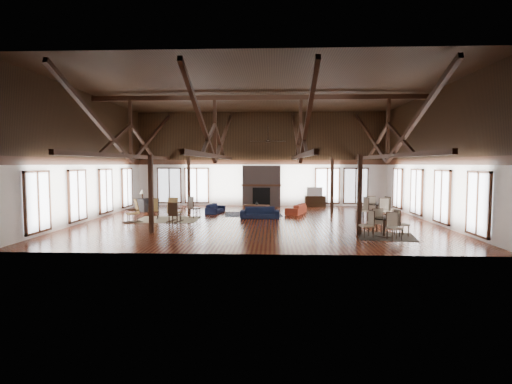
{
  "coord_description": "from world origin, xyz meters",
  "views": [
    {
      "loc": [
        0.7,
        -18.7,
        2.68
      ],
      "look_at": [
        -0.12,
        1.0,
        1.3
      ],
      "focal_mm": 28.0,
      "sensor_mm": 36.0,
      "label": 1
    }
  ],
  "objects_px": {
    "armchair": "(146,205)",
    "cafe_table_near": "(384,224)",
    "coffee_table": "(256,206)",
    "cafe_table_far": "(377,209)",
    "sofa_navy_left": "(215,208)",
    "sofa_orange": "(296,209)",
    "sofa_navy_front": "(260,213)",
    "tv_console": "(315,201)"
  },
  "relations": [
    {
      "from": "armchair",
      "to": "cafe_table_near",
      "type": "bearing_deg",
      "value": -89.43
    },
    {
      "from": "cafe_table_far",
      "to": "tv_console",
      "type": "bearing_deg",
      "value": 110.0
    },
    {
      "from": "sofa_navy_front",
      "to": "cafe_table_far",
      "type": "xyz_separation_m",
      "value": [
        5.63,
        -0.42,
        0.27
      ]
    },
    {
      "from": "sofa_orange",
      "to": "cafe_table_near",
      "type": "distance_m",
      "value": 7.3
    },
    {
      "from": "coffee_table",
      "to": "armchair",
      "type": "height_order",
      "value": "armchair"
    },
    {
      "from": "sofa_navy_front",
      "to": "coffee_table",
      "type": "distance_m",
      "value": 1.56
    },
    {
      "from": "sofa_navy_left",
      "to": "cafe_table_far",
      "type": "xyz_separation_m",
      "value": [
        8.14,
        -2.52,
        0.3
      ]
    },
    {
      "from": "sofa_navy_left",
      "to": "cafe_table_far",
      "type": "height_order",
      "value": "cafe_table_far"
    },
    {
      "from": "sofa_orange",
      "to": "coffee_table",
      "type": "bearing_deg",
      "value": -61.97
    },
    {
      "from": "sofa_navy_left",
      "to": "tv_console",
      "type": "relative_size",
      "value": 1.27
    },
    {
      "from": "coffee_table",
      "to": "tv_console",
      "type": "distance_m",
      "value": 5.61
    },
    {
      "from": "sofa_navy_left",
      "to": "sofa_orange",
      "type": "height_order",
      "value": "sofa_orange"
    },
    {
      "from": "armchair",
      "to": "cafe_table_near",
      "type": "xyz_separation_m",
      "value": [
        11.33,
        -7.59,
        0.13
      ]
    },
    {
      "from": "sofa_navy_left",
      "to": "coffee_table",
      "type": "relative_size",
      "value": 1.16
    },
    {
      "from": "sofa_orange",
      "to": "cafe_table_far",
      "type": "relative_size",
      "value": 0.86
    },
    {
      "from": "cafe_table_far",
      "to": "coffee_table",
      "type": "bearing_deg",
      "value": 161.56
    },
    {
      "from": "sofa_navy_front",
      "to": "cafe_table_near",
      "type": "height_order",
      "value": "cafe_table_near"
    },
    {
      "from": "sofa_navy_front",
      "to": "tv_console",
      "type": "height_order",
      "value": "tv_console"
    },
    {
      "from": "armchair",
      "to": "sofa_navy_left",
      "type": "bearing_deg",
      "value": -64.59
    },
    {
      "from": "coffee_table",
      "to": "cafe_table_far",
      "type": "bearing_deg",
      "value": -1.97
    },
    {
      "from": "sofa_navy_left",
      "to": "armchair",
      "type": "xyz_separation_m",
      "value": [
        -4.06,
        0.64,
        0.11
      ]
    },
    {
      "from": "cafe_table_near",
      "to": "cafe_table_far",
      "type": "height_order",
      "value": "cafe_table_far"
    },
    {
      "from": "armchair",
      "to": "cafe_table_near",
      "type": "relative_size",
      "value": 0.58
    },
    {
      "from": "sofa_navy_front",
      "to": "tv_console",
      "type": "relative_size",
      "value": 1.46
    },
    {
      "from": "sofa_orange",
      "to": "cafe_table_near",
      "type": "relative_size",
      "value": 0.97
    },
    {
      "from": "sofa_orange",
      "to": "cafe_table_far",
      "type": "bearing_deg",
      "value": 77.82
    },
    {
      "from": "sofa_navy_left",
      "to": "cafe_table_near",
      "type": "relative_size",
      "value": 0.88
    },
    {
      "from": "sofa_navy_front",
      "to": "coffee_table",
      "type": "bearing_deg",
      "value": 98.23
    },
    {
      "from": "sofa_navy_left",
      "to": "cafe_table_far",
      "type": "bearing_deg",
      "value": -97.15
    },
    {
      "from": "sofa_navy_left",
      "to": "sofa_orange",
      "type": "relative_size",
      "value": 0.91
    },
    {
      "from": "coffee_table",
      "to": "tv_console",
      "type": "bearing_deg",
      "value": 66.61
    },
    {
      "from": "sofa_navy_front",
      "to": "tv_console",
      "type": "bearing_deg",
      "value": 59.36
    },
    {
      "from": "coffee_table",
      "to": "sofa_navy_left",
      "type": "bearing_deg",
      "value": -177.47
    },
    {
      "from": "sofa_navy_left",
      "to": "sofa_orange",
      "type": "bearing_deg",
      "value": -83.0
    },
    {
      "from": "sofa_navy_left",
      "to": "armchair",
      "type": "bearing_deg",
      "value": 91.07
    },
    {
      "from": "sofa_orange",
      "to": "cafe_table_near",
      "type": "xyz_separation_m",
      "value": [
        2.85,
        -6.72,
        0.22
      ]
    },
    {
      "from": "sofa_navy_left",
      "to": "sofa_navy_front",
      "type": "bearing_deg",
      "value": -119.79
    },
    {
      "from": "coffee_table",
      "to": "tv_console",
      "type": "height_order",
      "value": "tv_console"
    },
    {
      "from": "coffee_table",
      "to": "cafe_table_far",
      "type": "distance_m",
      "value": 6.19
    },
    {
      "from": "cafe_table_far",
      "to": "armchair",
      "type": "bearing_deg",
      "value": 165.46
    },
    {
      "from": "sofa_orange",
      "to": "sofa_navy_front",
      "type": "bearing_deg",
      "value": -26.2
    },
    {
      "from": "coffee_table",
      "to": "cafe_table_near",
      "type": "distance_m",
      "value": 8.11
    }
  ]
}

